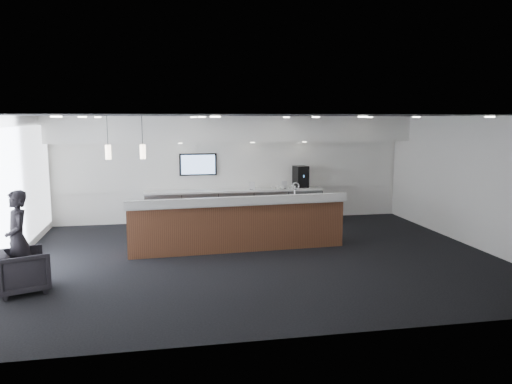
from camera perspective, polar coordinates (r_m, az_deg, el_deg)
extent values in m
plane|color=black|center=(10.79, 0.44, -7.40)|extent=(10.00, 10.00, 0.00)
cube|color=black|center=(10.38, 0.46, 8.73)|extent=(10.00, 8.00, 0.02)
cube|color=white|center=(14.40, -2.68, 2.67)|extent=(10.00, 0.02, 3.00)
cube|color=white|center=(10.70, -26.82, -0.25)|extent=(0.02, 8.00, 3.00)
cube|color=white|center=(12.46, 23.62, 1.07)|extent=(0.02, 8.00, 3.00)
cube|color=white|center=(13.88, -2.45, 7.22)|extent=(10.00, 0.90, 0.70)
cube|color=white|center=(14.36, -2.67, 3.06)|extent=(9.80, 0.06, 1.40)
cube|color=#A8B3CA|center=(10.69, -26.61, -0.24)|extent=(0.04, 7.36, 2.55)
cube|color=#919499|center=(14.19, -2.44, -1.69)|extent=(5.00, 0.60, 0.90)
cube|color=white|center=(14.12, -2.46, 0.21)|extent=(5.06, 0.66, 0.05)
cylinder|color=silver|center=(13.72, -10.54, -1.99)|extent=(0.60, 0.02, 0.02)
cylinder|color=silver|center=(13.76, -6.37, -1.87)|extent=(0.60, 0.02, 0.02)
cylinder|color=silver|center=(13.87, -2.25, -1.74)|extent=(0.60, 0.02, 0.02)
cylinder|color=silver|center=(14.05, 1.78, -1.60)|extent=(0.60, 0.02, 0.02)
cylinder|color=silver|center=(14.30, 5.70, -1.46)|extent=(0.60, 0.02, 0.02)
cube|color=black|center=(14.19, -6.64, 3.15)|extent=(1.05, 0.07, 0.62)
cube|color=blue|center=(14.15, -6.63, 3.13)|extent=(0.95, 0.01, 0.54)
cylinder|color=#FBE4C3|center=(11.01, -12.77, 4.60)|extent=(0.12, 0.12, 0.30)
cylinder|color=#FBE4C3|center=(11.05, -16.41, 4.48)|extent=(0.12, 0.12, 0.30)
cube|color=brown|center=(11.31, -2.15, -3.93)|extent=(4.87, 0.92, 1.05)
cube|color=white|center=(11.21, -2.16, -1.15)|extent=(4.95, 1.00, 0.06)
cube|color=white|center=(10.83, -1.76, -1.01)|extent=(4.92, 0.36, 0.18)
cylinder|color=silver|center=(11.63, 4.45, 0.03)|extent=(0.04, 0.04, 0.28)
torus|color=silver|center=(11.55, 4.53, 0.67)|extent=(0.19, 0.04, 0.19)
cube|color=black|center=(14.55, 5.12, 1.77)|extent=(0.42, 0.46, 0.63)
cube|color=silver|center=(14.37, 5.35, 0.47)|extent=(0.22, 0.12, 0.02)
cube|color=silver|center=(14.07, -0.46, 0.73)|extent=(0.15, 0.07, 0.21)
cube|color=silver|center=(14.27, 3.26, 0.83)|extent=(0.16, 0.05, 0.22)
imported|color=black|center=(9.47, -25.11, -8.18)|extent=(1.04, 1.03, 0.74)
imported|color=black|center=(9.64, -25.57, -4.91)|extent=(0.64, 0.74, 1.72)
imported|color=white|center=(14.31, 4.17, 0.61)|extent=(0.11, 0.11, 0.10)
imported|color=white|center=(14.27, 3.62, 0.59)|extent=(0.15, 0.15, 0.10)
imported|color=white|center=(14.24, 3.08, 0.58)|extent=(0.13, 0.13, 0.10)
imported|color=white|center=(14.21, 2.53, 0.56)|extent=(0.14, 0.14, 0.10)
imported|color=white|center=(14.17, 1.98, 0.55)|extent=(0.15, 0.15, 0.10)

